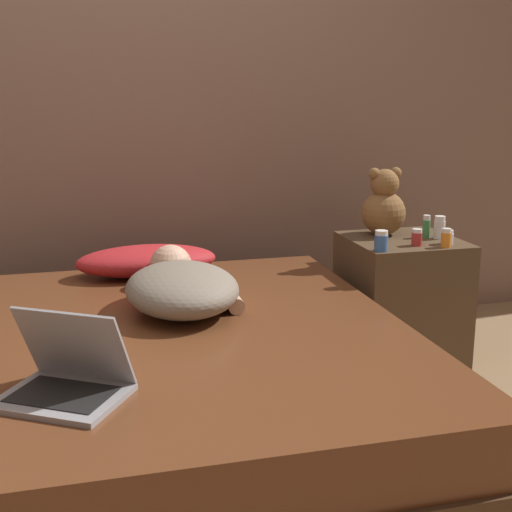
% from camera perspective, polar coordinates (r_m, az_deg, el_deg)
% --- Properties ---
extents(ground_plane, '(12.00, 12.00, 0.00)m').
position_cam_1_polar(ground_plane, '(2.57, -7.70, -14.76)').
color(ground_plane, '#937551').
extents(wall_back, '(8.00, 0.06, 2.60)m').
position_cam_1_polar(wall_back, '(3.44, -10.99, 14.78)').
color(wall_back, '#846656').
rests_on(wall_back, ground_plane).
extents(bed, '(1.72, 1.81, 0.42)m').
position_cam_1_polar(bed, '(2.48, -7.86, -10.57)').
color(bed, '#4C331E').
rests_on(bed, ground_plane).
extents(nightstand, '(0.47, 0.47, 0.55)m').
position_cam_1_polar(nightstand, '(3.25, 11.50, -3.42)').
color(nightstand, brown).
rests_on(nightstand, ground_plane).
extents(pillow, '(0.60, 0.29, 0.13)m').
position_cam_1_polar(pillow, '(3.07, -8.74, -0.38)').
color(pillow, red).
rests_on(pillow, bed).
extents(person_lying, '(0.42, 0.69, 0.17)m').
position_cam_1_polar(person_lying, '(2.61, -5.97, -2.39)').
color(person_lying, gray).
rests_on(person_lying, bed).
extents(laptop, '(0.39, 0.37, 0.24)m').
position_cam_1_polar(laptop, '(1.95, -14.87, -9.37)').
color(laptop, '#9E9EA3').
rests_on(laptop, bed).
extents(teddy_bear, '(0.20, 0.20, 0.30)m').
position_cam_1_polar(teddy_bear, '(3.23, 10.18, 3.97)').
color(teddy_bear, brown).
rests_on(teddy_bear, nightstand).
extents(bottle_clear, '(0.05, 0.05, 0.06)m').
position_cam_1_polar(bottle_clear, '(3.12, 15.04, 1.46)').
color(bottle_clear, silver).
rests_on(bottle_clear, nightstand).
extents(bottle_green, '(0.03, 0.03, 0.10)m').
position_cam_1_polar(bottle_green, '(3.23, 13.47, 2.31)').
color(bottle_green, '#3D8E4C').
rests_on(bottle_green, nightstand).
extents(bottle_orange, '(0.04, 0.04, 0.08)m').
position_cam_1_polar(bottle_orange, '(3.05, 14.98, 1.39)').
color(bottle_orange, orange).
rests_on(bottle_orange, nightstand).
extents(bottle_blue, '(0.06, 0.06, 0.08)m').
position_cam_1_polar(bottle_blue, '(2.93, 9.98, 1.19)').
color(bottle_blue, '#3866B2').
rests_on(bottle_blue, nightstand).
extents(bottle_red, '(0.04, 0.04, 0.07)m').
position_cam_1_polar(bottle_red, '(3.06, 12.75, 1.46)').
color(bottle_red, '#B72D2D').
rests_on(bottle_red, nightstand).
extents(bottle_white, '(0.05, 0.05, 0.10)m').
position_cam_1_polar(bottle_white, '(3.22, 14.47, 2.22)').
color(bottle_white, white).
rests_on(bottle_white, nightstand).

